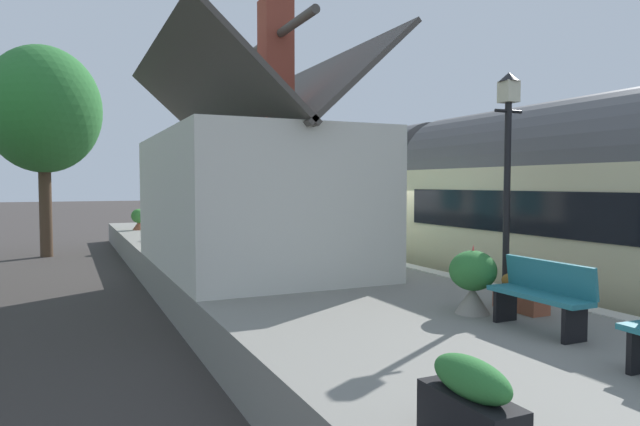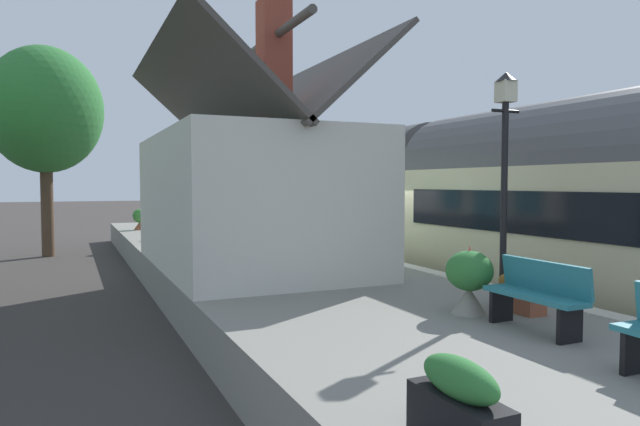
% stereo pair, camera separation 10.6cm
% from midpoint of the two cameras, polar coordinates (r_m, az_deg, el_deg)
% --- Properties ---
extents(ground_plane, '(160.00, 160.00, 0.00)m').
position_cam_midpoint_polar(ground_plane, '(14.44, 10.54, -7.70)').
color(ground_plane, '#383330').
extents(platform, '(32.00, 5.33, 0.83)m').
position_cam_midpoint_polar(platform, '(12.67, -3.31, -7.25)').
color(platform, gray).
rests_on(platform, ground).
extents(platform_edge_coping, '(32.00, 0.36, 0.02)m').
position_cam_midpoint_polar(platform_edge_coping, '(13.68, 6.49, -4.71)').
color(platform_edge_coping, beige).
rests_on(platform_edge_coping, platform).
extents(rail_near, '(52.00, 0.08, 0.14)m').
position_cam_midpoint_polar(rail_near, '(15.40, 15.54, -6.83)').
color(rail_near, gray).
rests_on(rail_near, ground).
extents(rail_far, '(52.00, 0.08, 0.14)m').
position_cam_midpoint_polar(rail_far, '(14.53, 11.13, -7.36)').
color(rail_far, gray).
rests_on(rail_far, ground).
extents(train, '(18.33, 2.73, 4.32)m').
position_cam_midpoint_polar(train, '(15.40, 11.58, 1.26)').
color(train, black).
rests_on(train, ground).
extents(station_building, '(7.43, 4.12, 5.73)m').
position_cam_midpoint_polar(station_building, '(12.67, -7.10, 1.92)').
color(station_building, silver).
rests_on(station_building, platform).
extents(bench_by_lamp, '(1.42, 0.49, 0.88)m').
position_cam_midpoint_polar(bench_by_lamp, '(21.02, -9.47, -0.76)').
color(bench_by_lamp, '#26727F').
rests_on(bench_by_lamp, platform).
extents(bench_platform_end, '(1.42, 0.49, 0.88)m').
position_cam_midpoint_polar(bench_platform_end, '(19.03, -8.24, -1.14)').
color(bench_platform_end, '#26727F').
rests_on(bench_platform_end, platform).
extents(bench_near_building, '(1.40, 0.43, 0.88)m').
position_cam_midpoint_polar(bench_near_building, '(7.56, 21.61, -7.61)').
color(bench_near_building, '#26727F').
rests_on(bench_near_building, platform).
extents(planter_edge_far, '(0.81, 0.32, 0.55)m').
position_cam_midpoint_polar(planter_edge_far, '(8.66, 19.79, -7.68)').
color(planter_edge_far, '#9E5138').
rests_on(planter_edge_far, platform).
extents(planter_edge_near, '(0.84, 0.32, 0.64)m').
position_cam_midpoint_polar(planter_edge_near, '(4.24, 14.71, -18.35)').
color(planter_edge_near, black).
rests_on(planter_edge_near, platform).
extents(planter_bench_right, '(0.71, 0.32, 0.64)m').
position_cam_midpoint_polar(planter_bench_right, '(23.08, -12.74, -0.87)').
color(planter_bench_right, teal).
rests_on(planter_bench_right, platform).
extents(planter_bench_left, '(0.58, 0.58, 0.84)m').
position_cam_midpoint_polar(planter_bench_left, '(23.41, -17.71, -0.60)').
color(planter_bench_left, '#9E5138').
rests_on(planter_bench_left, platform).
extents(planter_corner_building, '(0.66, 0.66, 0.98)m').
position_cam_midpoint_polar(planter_corner_building, '(8.25, 15.31, -6.48)').
color(planter_corner_building, gray).
rests_on(planter_corner_building, platform).
extents(planter_under_sign, '(0.41, 0.41, 0.72)m').
position_cam_midpoint_polar(planter_under_sign, '(19.19, -15.37, -1.44)').
color(planter_under_sign, '#9E5138').
rests_on(planter_under_sign, platform).
extents(lamp_post_platform, '(0.32, 0.50, 3.51)m').
position_cam_midpoint_polar(lamp_post_platform, '(8.97, 18.63, 6.84)').
color(lamp_post_platform, black).
rests_on(lamp_post_platform, platform).
extents(station_sign_board, '(0.96, 0.06, 1.57)m').
position_cam_midpoint_polar(station_sign_board, '(18.24, -3.32, 0.95)').
color(station_sign_board, black).
rests_on(station_sign_board, platform).
extents(tree_far_right, '(4.39, 4.04, 7.62)m').
position_cam_midpoint_polar(tree_far_right, '(22.86, -26.09, 9.34)').
color(tree_far_right, '#4C3828').
rests_on(tree_far_right, ground).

